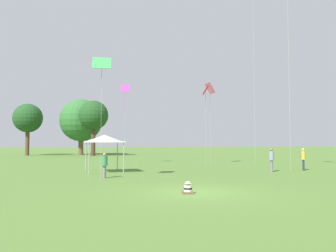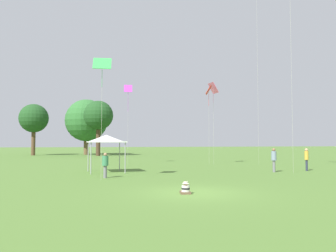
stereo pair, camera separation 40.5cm
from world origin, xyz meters
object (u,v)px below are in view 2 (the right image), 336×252
kite_2 (102,66)px  distant_tree_0 (87,120)px  seated_toddler (186,189)px  person_standing_2 (274,158)px  person_standing_1 (306,157)px  kite_5 (209,92)px  distant_tree_2 (34,119)px  kite_3 (213,89)px  kite_4 (128,91)px  distant_tree_1 (98,116)px  canopy_tent (106,139)px  person_standing_0 (105,163)px

kite_2 → distant_tree_0: bearing=142.6°
seated_toddler → person_standing_2: (9.42, 8.29, 0.85)m
person_standing_2 → person_standing_1: bearing=-40.2°
kite_5 → kite_2: bearing=26.0°
person_standing_2 → distant_tree_2: distant_tree_2 is taller
person_standing_1 → person_standing_2: person_standing_2 is taller
kite_3 → kite_5: bearing=172.4°
kite_4 → distant_tree_2: size_ratio=0.92×
person_standing_1 → distant_tree_1: bearing=-79.6°
seated_toddler → person_standing_1: person_standing_1 is taller
person_standing_2 → kite_4: kite_4 is taller
seated_toddler → kite_4: size_ratio=0.07×
canopy_tent → distant_tree_2: 37.45m
canopy_tent → distant_tree_0: size_ratio=0.28×
person_standing_1 → kite_4: 17.99m
person_standing_1 → kite_4: size_ratio=0.21×
seated_toddler → kite_3: bearing=73.5°
person_standing_0 → person_standing_1: (15.52, 1.44, 0.15)m
kite_4 → kite_5: bearing=31.6°
kite_2 → kite_4: (3.23, 13.79, 0.68)m
kite_2 → distant_tree_1: size_ratio=0.80×
seated_toddler → kite_3: 21.08m
kite_5 → person_standing_1: bearing=100.7°
person_standing_2 → distant_tree_2: bearing=73.0°
kite_4 → distant_tree_1: bearing=146.8°
seated_toddler → kite_4: (-0.09, 19.81, 7.24)m
kite_5 → distant_tree_2: (-20.79, 29.85, -0.95)m
kite_2 → kite_3: kite_3 is taller
distant_tree_1 → canopy_tent: bearing=-90.8°
kite_2 → kite_4: bearing=128.1°
seated_toddler → distant_tree_1: (-2.31, 41.99, 6.44)m
person_standing_2 → kite_4: (-9.51, 11.52, 6.39)m
kite_2 → distant_tree_0: (-0.93, 41.85, -0.54)m
kite_4 → kite_3: bearing=37.8°
kite_5 → distant_tree_0: size_ratio=0.78×
person_standing_2 → distant_tree_2: (-22.54, 38.64, 5.29)m
kite_5 → distant_tree_0: 33.04m
person_standing_0 → kite_4: bearing=-152.6°
canopy_tent → kite_5: kite_5 is taller
person_standing_2 → canopy_tent: 12.57m
person_standing_2 → distant_tree_0: size_ratio=0.18×
kite_2 → distant_tree_0: 41.87m
person_standing_0 → canopy_tent: 4.22m
person_standing_2 → kite_2: 14.14m
person_standing_1 → kite_2: kite_2 is taller
canopy_tent → distant_tree_0: 36.95m
kite_3 → distant_tree_2: size_ratio=0.94×
seated_toddler → canopy_tent: (-2.74, 11.15, 2.26)m
person_standing_1 → person_standing_0: bearing=-8.3°
person_standing_0 → distant_tree_0: distant_tree_0 is taller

